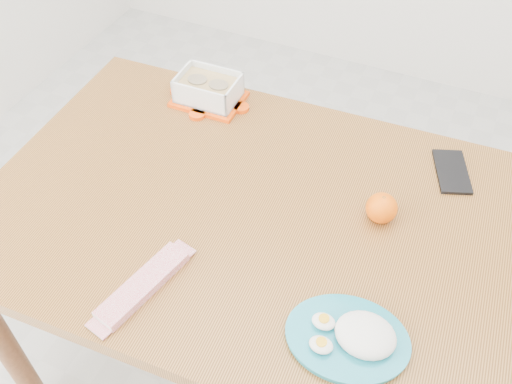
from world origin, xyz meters
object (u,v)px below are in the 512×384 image
at_px(smartphone, 452,171).
at_px(orange_fruit, 382,208).
at_px(food_container, 208,89).
at_px(rice_plate, 353,336).
at_px(dining_table, 256,237).

bearing_deg(smartphone, orange_fruit, -139.70).
bearing_deg(food_container, smartphone, -2.22).
distance_m(orange_fruit, smartphone, 0.24).
xyz_separation_m(food_container, rice_plate, (0.58, -0.54, -0.02)).
xyz_separation_m(orange_fruit, rice_plate, (0.04, -0.31, -0.01)).
xyz_separation_m(dining_table, smartphone, (0.38, 0.30, 0.10)).
bearing_deg(rice_plate, dining_table, 133.98).
height_order(orange_fruit, rice_plate, orange_fruit).
height_order(dining_table, rice_plate, rice_plate).
relative_size(orange_fruit, rice_plate, 0.27).
relative_size(orange_fruit, smartphone, 0.47).
bearing_deg(dining_table, smartphone, 36.22).
distance_m(dining_table, rice_plate, 0.39).
distance_m(dining_table, orange_fruit, 0.30).
relative_size(food_container, orange_fruit, 2.69).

